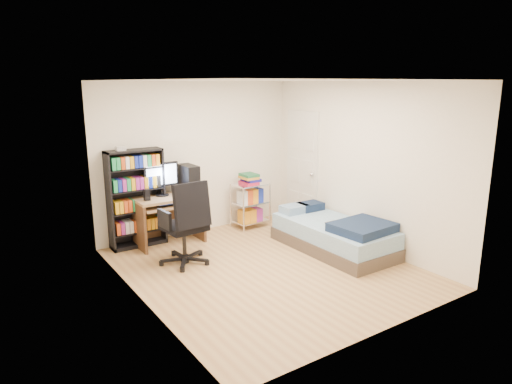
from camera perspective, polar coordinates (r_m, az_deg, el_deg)
room at (r=5.96m, az=1.37°, el=1.69°), size 3.58×4.08×2.58m
media_shelf at (r=7.17m, az=-14.75°, el=-0.65°), size 0.84×0.28×1.56m
computer_desk at (r=7.26m, az=-10.34°, el=-0.92°), size 1.01×0.59×1.28m
office_chair at (r=6.41m, az=-8.74°, el=-5.68°), size 0.76×0.76×1.19m
wire_cart at (r=7.89m, az=-0.73°, el=-0.04°), size 0.61×0.45×0.95m
bed at (r=7.00m, az=9.78°, el=-5.26°), size 0.96×1.92×0.55m
door at (r=8.09m, az=5.81°, el=2.97°), size 0.12×0.80×2.00m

